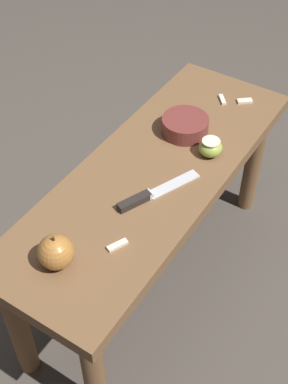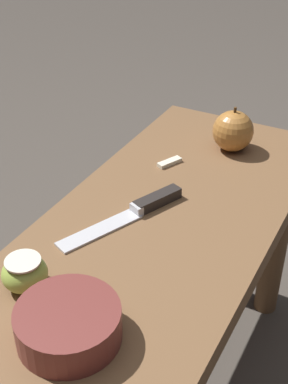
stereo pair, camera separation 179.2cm
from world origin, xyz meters
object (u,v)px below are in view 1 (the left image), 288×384
(bowl, at_px, (185,125))
(knife, at_px, (147,196))
(apple_whole, at_px, (56,252))
(apple_cut, at_px, (210,147))
(wooden_bench, at_px, (153,192))

(bowl, bearing_deg, knife, -169.78)
(knife, bearing_deg, apple_whole, -168.67)
(apple_whole, relative_size, apple_cut, 1.43)
(wooden_bench, distance_m, knife, 0.14)
(knife, distance_m, apple_whole, 0.30)
(bowl, bearing_deg, wooden_bench, -176.83)
(apple_cut, relative_size, bowl, 0.48)
(wooden_bench, height_order, apple_whole, apple_whole)
(knife, height_order, bowl, bowl)
(apple_whole, distance_m, apple_cut, 0.55)
(apple_whole, bearing_deg, knife, -11.66)
(wooden_bench, relative_size, knife, 4.39)
(apple_whole, distance_m, bowl, 0.58)
(wooden_bench, xyz_separation_m, apple_whole, (-0.39, 0.02, 0.13))
(apple_whole, height_order, apple_cut, apple_whole)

